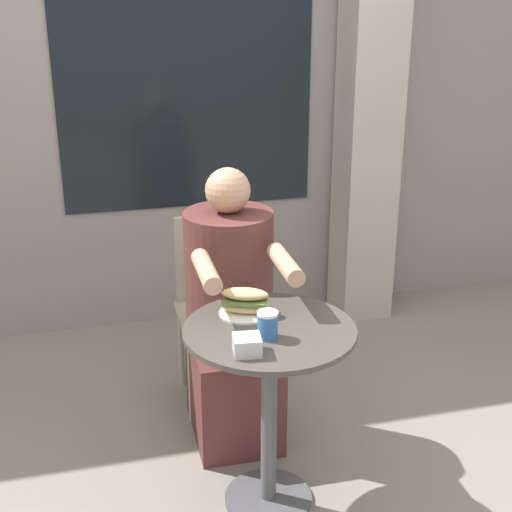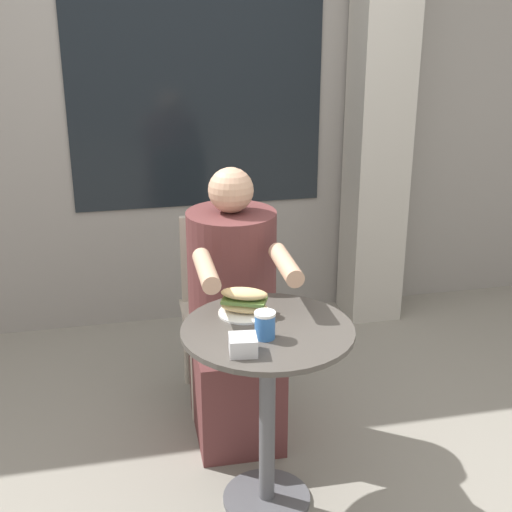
{
  "view_description": "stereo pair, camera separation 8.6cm",
  "coord_description": "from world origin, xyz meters",
  "px_view_note": "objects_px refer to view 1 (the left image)",
  "views": [
    {
      "loc": [
        -0.61,
        -2.16,
        1.86
      ],
      "look_at": [
        0.0,
        0.19,
        0.94
      ],
      "focal_mm": 50.0,
      "sensor_mm": 36.0,
      "label": 1
    },
    {
      "loc": [
        -0.52,
        -2.18,
        1.86
      ],
      "look_at": [
        0.0,
        0.19,
        0.94
      ],
      "focal_mm": 50.0,
      "sensor_mm": 36.0,
      "label": 2
    }
  ],
  "objects_px": {
    "diner_chair": "(216,291)",
    "sandwich_on_plate": "(245,303)",
    "cafe_table": "(269,379)",
    "seated_diner": "(231,325)",
    "drink_cup": "(268,325)"
  },
  "relations": [
    {
      "from": "diner_chair",
      "to": "seated_diner",
      "type": "relative_size",
      "value": 0.73
    },
    {
      "from": "diner_chair",
      "to": "drink_cup",
      "type": "relative_size",
      "value": 9.04
    },
    {
      "from": "seated_diner",
      "to": "sandwich_on_plate",
      "type": "bearing_deg",
      "value": 86.57
    },
    {
      "from": "diner_chair",
      "to": "sandwich_on_plate",
      "type": "bearing_deg",
      "value": 88.59
    },
    {
      "from": "cafe_table",
      "to": "seated_diner",
      "type": "relative_size",
      "value": 0.62
    },
    {
      "from": "seated_diner",
      "to": "drink_cup",
      "type": "height_order",
      "value": "seated_diner"
    },
    {
      "from": "diner_chair",
      "to": "seated_diner",
      "type": "height_order",
      "value": "seated_diner"
    },
    {
      "from": "drink_cup",
      "to": "sandwich_on_plate",
      "type": "bearing_deg",
      "value": 98.39
    },
    {
      "from": "diner_chair",
      "to": "sandwich_on_plate",
      "type": "xyz_separation_m",
      "value": [
        -0.03,
        -0.72,
        0.26
      ]
    },
    {
      "from": "diner_chair",
      "to": "cafe_table",
      "type": "bearing_deg",
      "value": 92.77
    },
    {
      "from": "seated_diner",
      "to": "cafe_table",
      "type": "bearing_deg",
      "value": 94.17
    },
    {
      "from": "cafe_table",
      "to": "drink_cup",
      "type": "height_order",
      "value": "drink_cup"
    },
    {
      "from": "cafe_table",
      "to": "sandwich_on_plate",
      "type": "height_order",
      "value": "sandwich_on_plate"
    },
    {
      "from": "sandwich_on_plate",
      "to": "diner_chair",
      "type": "bearing_deg",
      "value": 87.4
    },
    {
      "from": "cafe_table",
      "to": "diner_chair",
      "type": "xyz_separation_m",
      "value": [
        -0.02,
        0.86,
        -0.01
      ]
    }
  ]
}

